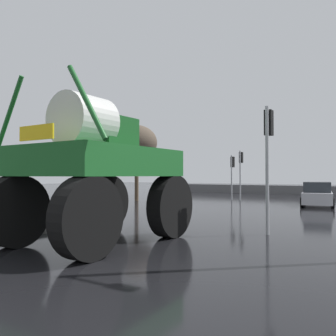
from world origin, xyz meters
TOP-DOWN VIEW (x-y plane):
  - ground_plane at (0.00, 18.00)m, footprint 120.00×120.00m
  - oversize_sprayer at (-0.38, 6.06)m, footprint 4.07×5.52m
  - sedan_ahead at (3.04, 22.32)m, footprint 2.32×4.30m
  - traffic_signal_near_left at (-5.05, 10.08)m, footprint 0.24×0.54m
  - traffic_signal_near_right at (3.43, 10.07)m, footprint 0.24×0.54m
  - traffic_signal_far_left at (-2.84, 24.68)m, footprint 0.24×0.55m
  - traffic_signal_far_right at (-3.55, 24.68)m, footprint 0.24×0.55m
  - bare_tree_left at (-9.40, 19.96)m, footprint 3.13×3.13m
  - roadside_barrier at (0.00, 35.14)m, footprint 26.73×0.24m

SIDE VIEW (x-z plane):
  - ground_plane at x=0.00m, z-range 0.00..0.00m
  - roadside_barrier at x=0.00m, z-range 0.00..0.90m
  - sedan_ahead at x=3.04m, z-range -0.05..1.47m
  - oversize_sprayer at x=-0.38m, z-range -0.19..4.37m
  - traffic_signal_far_right at x=-3.55m, z-range 0.80..4.31m
  - traffic_signal_near_left at x=-5.05m, z-range 0.85..4.57m
  - traffic_signal_far_left at x=-2.84m, z-range 0.88..4.73m
  - traffic_signal_near_right at x=3.43m, z-range 0.96..5.16m
  - bare_tree_left at x=-9.40m, z-range 1.52..7.28m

